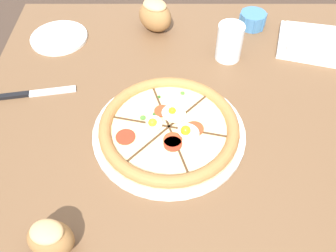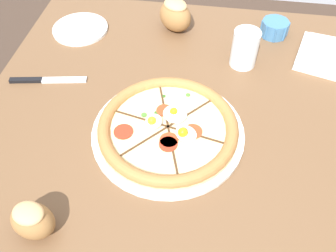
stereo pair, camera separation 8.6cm
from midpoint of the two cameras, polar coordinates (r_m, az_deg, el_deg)
The scene contains 10 objects.
ground_plane at distance 1.59m, azimuth 4.44°, elevation -16.36°, with size 12.00×12.00×0.00m, color #3D2D23.
dining_table at distance 1.03m, azimuth 6.62°, elevation -1.17°, with size 1.15×1.00×0.77m.
pizza at distance 0.87m, azimuth 2.84°, elevation -0.57°, with size 0.38×0.38×0.05m.
ramekin_bowl at distance 1.23m, azimuth 18.73°, elevation 14.62°, with size 0.09×0.09×0.05m.
napkin_folded at distance 1.20m, azimuth 27.15°, elevation 9.70°, with size 0.25×0.23×0.04m.
bread_piece_near at distance 1.18m, azimuth 3.34°, elevation 17.31°, with size 0.14×0.14×0.10m.
bread_piece_far at distance 0.75m, azimuth -17.81°, elevation -14.36°, with size 0.10×0.09×0.08m.
knife_main at distance 1.06m, azimuth -16.64°, elevation 6.96°, with size 0.22×0.05×0.01m.
water_glass at distance 1.08m, azimuth 14.46°, elevation 11.57°, with size 0.08×0.08×0.11m.
side_saucer at distance 1.23m, azimuth -11.90°, elevation 14.92°, with size 0.18×0.18×0.01m.
Camera 2 is at (0.02, -0.65, 1.45)m, focal length 38.00 mm.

